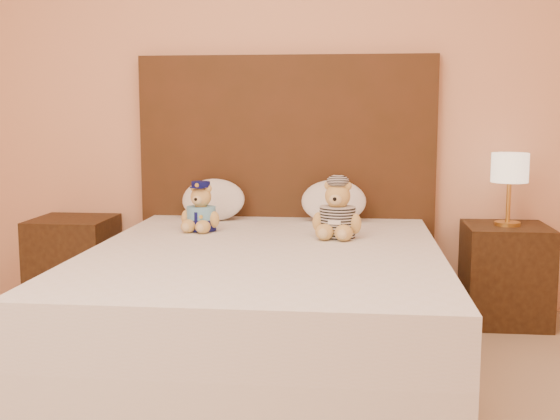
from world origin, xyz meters
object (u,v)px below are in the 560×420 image
object	(u,v)px
teddy_prisoner	(338,209)
bed	(265,307)
lamp	(510,172)
teddy_police	(201,207)
pillow_left	(213,198)
nightstand_left	(74,264)
nightstand_right	(505,274)
pillow_right	(334,199)

from	to	relation	value
teddy_prisoner	bed	bearing A→B (deg)	-126.12
lamp	teddy_prisoner	world-z (taller)	lamp
teddy_police	pillow_left	distance (m)	0.39
teddy_prisoner	lamp	bearing A→B (deg)	36.68
nightstand_left	teddy_police	xyz separation A→B (m)	(0.86, -0.36, 0.40)
bed	nightstand_right	xyz separation A→B (m)	(1.25, 0.80, -0.00)
lamp	pillow_right	distance (m)	0.98
pillow_right	teddy_prisoner	bearing A→B (deg)	-86.19
nightstand_left	pillow_left	world-z (taller)	pillow_left
pillow_left	pillow_right	size ratio (longest dim) A/B	1.00
teddy_prisoner	pillow_left	size ratio (longest dim) A/B	0.79
bed	pillow_right	xyz separation A→B (m)	(0.29, 0.83, 0.40)
lamp	pillow_left	distance (m)	1.67
pillow_left	bed	bearing A→B (deg)	-63.90
nightstand_right	teddy_prisoner	world-z (taller)	teddy_prisoner
teddy_prisoner	pillow_left	xyz separation A→B (m)	(-0.73, 0.51, -0.02)
pillow_right	bed	bearing A→B (deg)	-109.21
lamp	teddy_prisoner	distance (m)	1.06
nightstand_right	pillow_left	size ratio (longest dim) A/B	1.50
nightstand_left	teddy_prisoner	distance (m)	1.70
pillow_left	teddy_prisoner	bearing A→B (deg)	-34.99
lamp	teddy_police	bearing A→B (deg)	-167.79
teddy_prisoner	pillow_right	distance (m)	0.51
nightstand_right	lamp	bearing A→B (deg)	180.00
pillow_right	teddy_police	bearing A→B (deg)	-150.55
lamp	teddy_police	size ratio (longest dim) A/B	1.55
pillow_left	pillow_right	distance (m)	0.70
bed	pillow_left	bearing A→B (deg)	116.10
nightstand_left	bed	bearing A→B (deg)	-32.62
nightstand_left	nightstand_right	world-z (taller)	same
teddy_prisoner	pillow_left	bearing A→B (deg)	154.26
teddy_prisoner	nightstand_left	bearing A→B (deg)	172.25
lamp	teddy_police	xyz separation A→B (m)	(-1.64, -0.36, -0.17)
nightstand_left	pillow_right	distance (m)	1.59
bed	teddy_police	world-z (taller)	teddy_police
teddy_prisoner	nightstand_right	bearing A→B (deg)	36.68
nightstand_right	teddy_police	world-z (taller)	teddy_police
nightstand_right	teddy_prisoner	xyz separation A→B (m)	(-0.93, -0.48, 0.42)
bed	lamp	xyz separation A→B (m)	(1.25, 0.80, 0.57)
lamp	pillow_right	world-z (taller)	lamp
lamp	pillow_left	size ratio (longest dim) A/B	1.09
nightstand_left	teddy_police	world-z (taller)	teddy_police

